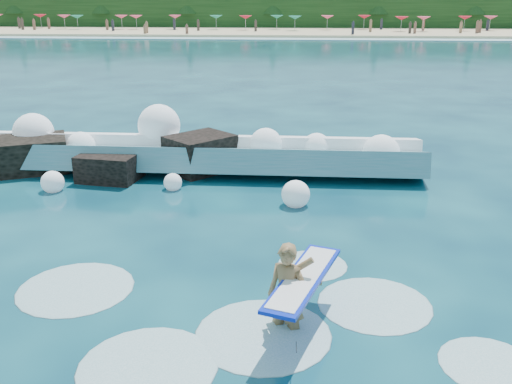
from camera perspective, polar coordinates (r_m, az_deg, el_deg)
ground at (r=12.24m, az=-7.80°, el=-8.23°), size 200.00×200.00×0.00m
beach at (r=88.80m, az=2.79°, el=15.69°), size 140.00×20.00×0.40m
wet_band at (r=77.84m, az=2.55°, el=15.09°), size 140.00×5.00×0.08m
treeline at (r=98.68m, az=2.98°, el=17.38°), size 140.00×4.00×5.00m
breaking_wave at (r=19.30m, az=-7.98°, el=3.65°), size 16.19×2.60×1.40m
rock_cluster at (r=19.48m, az=-14.77°, el=3.20°), size 8.43×3.30×1.40m
surfer_with_board at (r=10.03m, az=3.47°, el=-9.99°), size 1.41×3.06×1.94m
wave_spray at (r=19.21m, az=-8.98°, el=4.95°), size 14.54×5.04×2.14m
surf_foam at (r=10.62m, az=-2.02°, el=-12.65°), size 9.50×5.69×0.12m
beach_umbrellas at (r=90.71m, az=2.84°, el=17.06°), size 111.60×6.77×0.50m
beachgoers at (r=84.50m, az=5.14°, el=16.06°), size 109.08×13.62×1.90m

